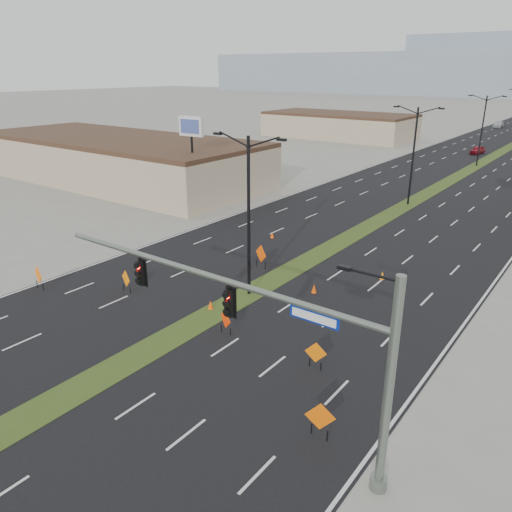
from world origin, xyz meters
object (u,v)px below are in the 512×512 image
Objects in this scene: pole_sign_west at (191,133)px; construction_sign_2 at (261,255)px; streetlight_1 at (413,153)px; signal_mast at (269,327)px; construction_sign_3 at (226,320)px; cone_2 at (382,275)px; streetlight_2 at (482,129)px; streetlight_0 at (249,213)px; cone_0 at (210,305)px; cone_1 at (314,289)px; construction_sign_5 at (316,353)px; car_far at (498,125)px; construction_sign_1 at (126,279)px; car_left at (478,150)px; cone_3 at (272,235)px; construction_sign_4 at (320,418)px; construction_sign_0 at (38,276)px.

construction_sign_2 is at bearing -35.63° from pole_sign_west.
signal_mast is at bearing -77.31° from streetlight_1.
cone_2 is (3.84, 12.20, -0.57)m from construction_sign_3.
streetlight_2 is 61.06m from construction_sign_3.
streetlight_1 is 1.10× the size of pole_sign_west.
streetlight_0 reaches higher than cone_0.
signal_mast is 9.15m from construction_sign_3.
streetlight_0 is at bearing -141.48° from cone_1.
streetlight_0 reaches higher than construction_sign_2.
streetlight_0 reaches higher than construction_sign_5.
cone_1 is at bearing -119.22° from cone_2.
car_far is 99.45m from pole_sign_west.
construction_sign_1 is 9.67m from construction_sign_2.
streetlight_2 reaches higher than cone_2.
signal_mast is at bearing -82.21° from car_far.
streetlight_1 reaches higher than car_left.
pole_sign_west reaches higher than construction_sign_1.
streetlight_0 is 10.23m from construction_sign_5.
streetlight_1 is 5.66× the size of construction_sign_2.
streetlight_2 is 46.41m from cone_3.
construction_sign_4 is 0.18× the size of pole_sign_west.
streetlight_0 reaches higher than pole_sign_west.
streetlight_1 reaches higher than cone_1.
cone_0 is 0.06× the size of pole_sign_west.
cone_3 is (-7.35, 15.03, -0.59)m from construction_sign_3.
pole_sign_west is at bearing 169.70° from construction_sign_2.
streetlight_1 is 34.10m from construction_sign_5.
car_left is 46.07m from car_far.
construction_sign_2 reaches higher than construction_sign_1.
construction_sign_0 is (-8.69, -75.33, 0.31)m from car_left.
construction_sign_1 is at bearing -159.06° from construction_sign_3.
streetlight_0 is at bearing -82.70° from car_left.
cone_2 is at bearing 81.79° from construction_sign_5.
construction_sign_2 is (9.50, 11.63, 0.09)m from construction_sign_0.
construction_sign_4 is (12.30, -13.05, -0.10)m from construction_sign_2.
car_far is 107.10m from cone_2.
construction_sign_1 is at bearing 46.29° from construction_sign_0.
pole_sign_west reaches higher than construction_sign_2.
construction_sign_3 is (2.09, -60.86, -4.56)m from streetlight_2.
cone_1 is 1.04× the size of cone_2.
pole_sign_west reaches higher than construction_sign_4.
streetlight_2 is 17.43× the size of cone_2.
streetlight_2 is at bearing 93.52° from cone_1.
construction_sign_3 is 2.72× the size of cone_3.
construction_sign_1 is 8.68m from construction_sign_3.
cone_1 is at bearing 56.47° from cone_0.
signal_mast is 28.36× the size of cone_2.
cone_1 is 0.07× the size of pole_sign_west.
cone_3 is at bearing 84.60° from construction_sign_0.
construction_sign_0 is 19.42m from construction_sign_5.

